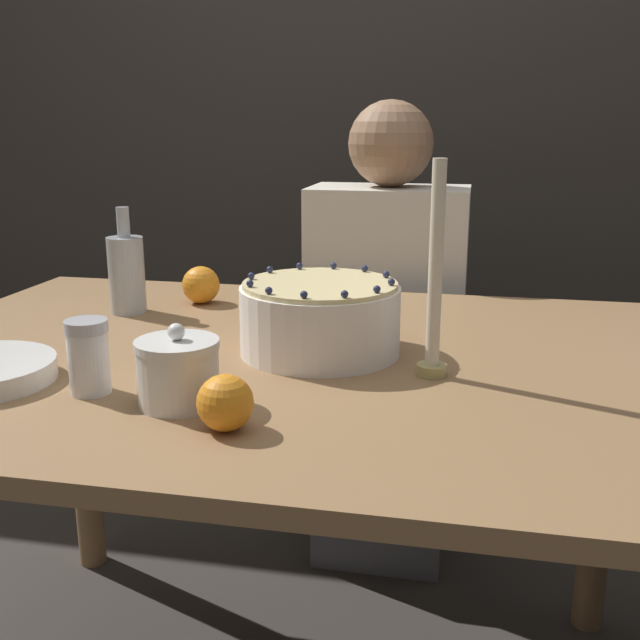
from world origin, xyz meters
TOP-DOWN VIEW (x-y plane):
  - wall_behind at (0.00, 1.40)m, footprint 8.00×0.05m
  - dining_table at (0.00, 0.00)m, footprint 1.40×1.02m
  - cake at (0.08, 0.02)m, footprint 0.27×0.27m
  - sugar_bowl at (-0.06, -0.26)m, footprint 0.12×0.12m
  - sugar_shaker at (-0.21, -0.24)m, footprint 0.06×0.06m
  - candle at (0.28, -0.07)m, footprint 0.05×0.05m
  - bottle at (-0.36, 0.21)m, footprint 0.07×0.07m
  - orange_fruit_0 at (-0.24, 0.31)m, footprint 0.08×0.08m
  - orange_fruit_1 at (0.03, -0.33)m, footprint 0.07×0.07m
  - person_man_blue_shirt at (0.12, 0.71)m, footprint 0.40×0.34m

SIDE VIEW (x-z plane):
  - person_man_blue_shirt at x=0.12m, z-range -0.08..1.13m
  - dining_table at x=0.00m, z-range 0.27..1.05m
  - orange_fruit_1 at x=0.03m, z-range 0.78..0.85m
  - orange_fruit_0 at x=-0.24m, z-range 0.78..0.86m
  - sugar_bowl at x=-0.06m, z-range 0.77..0.88m
  - sugar_shaker at x=-0.21m, z-range 0.78..0.89m
  - cake at x=0.08m, z-range 0.77..0.90m
  - bottle at x=-0.36m, z-range 0.75..0.97m
  - candle at x=0.28m, z-range 0.75..1.08m
  - wall_behind at x=0.00m, z-range 0.00..2.60m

